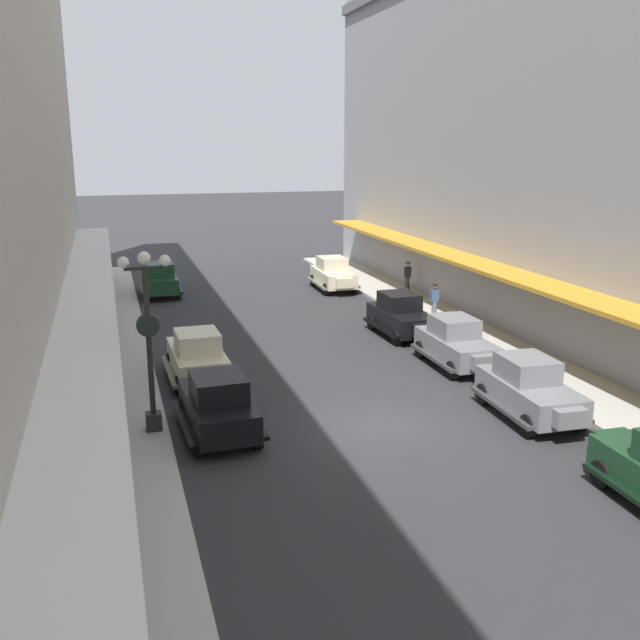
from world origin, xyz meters
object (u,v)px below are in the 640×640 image
Objects in this scene: parked_car_0 at (333,273)px; parked_car_3 at (218,403)px; parked_car_6 at (197,355)px; lamp_post_with_clock at (149,334)px; fire_hydrant at (476,341)px; parked_car_5 at (401,314)px; parked_car_4 at (529,387)px; pedestrian_0 at (434,301)px; parked_car_1 at (160,279)px; pedestrian_1 at (407,277)px; parked_car_2 at (456,342)px.

parked_car_0 is 1.00× the size of parked_car_3.
parked_car_6 is (-9.42, -13.77, 0.00)m from parked_car_0.
lamp_post_with_clock is 6.29× the size of fire_hydrant.
parked_car_4 is at bearing -89.95° from parked_car_5.
lamp_post_with_clock is (-1.82, -4.40, 2.04)m from parked_car_6.
parked_car_3 and parked_car_4 have the same top height.
pedestrian_0 is at bearing 41.07° from parked_car_3.
parked_car_1 is 14.79m from parked_car_5.
parked_car_4 reaches higher than pedestrian_1.
parked_car_6 is (-9.46, 1.09, 0.00)m from parked_car_2.
parked_car_6 reaches higher than fire_hydrant.
parked_car_4 is at bearing -66.36° from parked_car_1.
pedestrian_1 is (3.65, 7.68, 0.07)m from parked_car_5.
parked_car_1 is at bearing 120.74° from parked_car_2.
parked_car_2 is 2.56× the size of pedestrian_0.
parked_car_5 is 1.00× the size of parked_car_6.
parked_car_5 is 8.50m from pedestrian_1.
fire_hydrant is (12.75, 4.44, -2.42)m from lamp_post_with_clock.
parked_car_2 is at bearing -105.49° from pedestrian_1.
fire_hydrant is at bearing -83.71° from parked_car_0.
parked_car_3 is (-9.46, -18.70, 0.00)m from parked_car_0.
lamp_post_with_clock is 3.09× the size of pedestrian_1.
lamp_post_with_clock is at bearing 170.11° from parked_car_4.
parked_car_4 and parked_car_5 have the same top height.
parked_car_3 is 12.53m from parked_car_5.
parked_car_6 is at bearing 145.56° from parked_car_4.
parked_car_3 is 2.58× the size of pedestrian_1.
fire_hydrant is 11.34m from pedestrian_1.
parked_car_6 is at bearing -138.95° from pedestrian_1.
parked_car_1 and parked_car_2 have the same top height.
parked_car_5 is 2.57× the size of pedestrian_0.
parked_car_4 is (9.34, -21.33, 0.00)m from parked_car_1.
parked_car_5 is at bearing -91.12° from parked_car_0.
parked_car_3 is at bearing -116.84° from parked_car_0.
lamp_post_with_clock is 21.52m from pedestrian_1.
parked_car_2 is 2.56× the size of pedestrian_1.
parked_car_2 is (0.04, -14.86, 0.00)m from parked_car_0.
parked_car_4 is (9.27, -1.40, 0.00)m from parked_car_3.
parked_car_1 is 0.83× the size of lamp_post_with_clock.
pedestrian_1 is at bearing 41.05° from parked_car_6.
pedestrian_1 is (14.69, 15.60, -1.97)m from lamp_post_with_clock.
lamp_post_with_clock is at bearing -144.36° from pedestrian_0.
lamp_post_with_clock is at bearing -144.32° from parked_car_5.
parked_car_0 is 4.30m from pedestrian_1.
parked_car_5 is at bearing 116.22° from fire_hydrant.
lamp_post_with_clock is (-11.04, 1.93, 2.04)m from parked_car_4.
parked_car_0 is at bearing 89.45° from parked_car_4.
parked_car_2 and parked_car_5 have the same top height.
parked_car_2 and parked_car_3 have the same top height.
lamp_post_with_clock is 16.65m from pedestrian_0.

